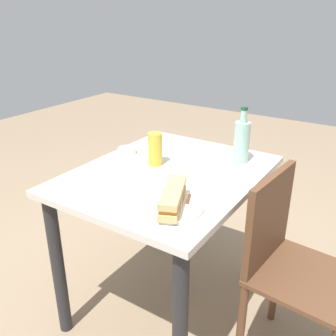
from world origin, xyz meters
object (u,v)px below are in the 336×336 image
dining_table (168,199)px  chair_far (288,262)px  beer_glass (155,149)px  olive_bowl (127,151)px  baguette_sandwich_near (173,197)px  water_bottle (242,141)px  plate_near (173,207)px  knife_near (187,204)px

dining_table → chair_far: chair_far is taller
beer_glass → olive_bowl: 0.22m
baguette_sandwich_near → water_bottle: (-0.58, 0.03, 0.06)m
dining_table → beer_glass: beer_glass is taller
dining_table → plate_near: plate_near is taller
dining_table → chair_far: 0.60m
dining_table → olive_bowl: size_ratio=10.30×
beer_glass → olive_bowl: beer_glass is taller
dining_table → olive_bowl: olive_bowl is taller
knife_near → dining_table: bearing=-135.0°
chair_far → knife_near: bearing=-53.3°
chair_far → baguette_sandwich_near: size_ratio=3.31×
baguette_sandwich_near → beer_glass: 0.44m
baguette_sandwich_near → olive_bowl: size_ratio=2.80×
baguette_sandwich_near → water_bottle: bearing=177.2°
baguette_sandwich_near → water_bottle: size_ratio=0.96×
dining_table → baguette_sandwich_near: (0.28, 0.20, 0.19)m
chair_far → plate_near: chair_far is taller
plate_near → chair_far: bearing=126.5°
knife_near → water_bottle: 0.56m
baguette_sandwich_near → knife_near: size_ratio=1.56×
water_bottle → beer_glass: (0.26, -0.33, -0.03)m
baguette_sandwich_near → knife_near: bearing=125.1°
dining_table → water_bottle: 0.45m
dining_table → knife_near: 0.38m
plate_near → olive_bowl: (-0.37, -0.51, 0.01)m
beer_glass → olive_bowl: bearing=-101.5°
water_bottle → beer_glass: size_ratio=1.74×
plate_near → beer_glass: (-0.32, -0.30, 0.07)m
chair_far → olive_bowl: 0.95m
chair_far → water_bottle: (-0.29, -0.36, 0.38)m
knife_near → chair_far: bearing=126.7°
beer_glass → dining_table: bearing=66.4°
dining_table → chair_far: size_ratio=1.11×
plate_near → beer_glass: size_ratio=1.51×
dining_table → olive_bowl: (-0.09, -0.31, 0.15)m
knife_near → beer_glass: 0.46m
knife_near → water_bottle: size_ratio=0.61×
plate_near → knife_near: size_ratio=1.41×
dining_table → chair_far: (-0.01, 0.59, -0.13)m
baguette_sandwich_near → water_bottle: water_bottle is taller
plate_near → baguette_sandwich_near: bearing=180.0°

